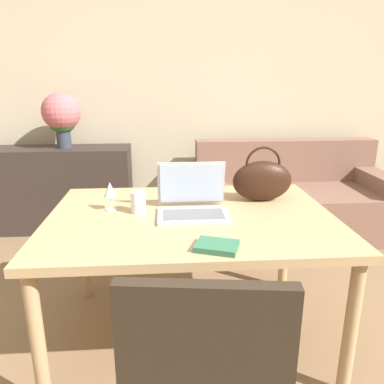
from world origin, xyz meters
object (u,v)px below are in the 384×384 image
(laptop, at_px, (192,200))
(handbag, at_px, (262,180))
(drinking_glass, at_px, (138,202))
(couch, at_px, (291,202))
(flower_vase, at_px, (61,115))
(wine_glass, at_px, (110,191))

(laptop, distance_m, handbag, 0.44)
(laptop, relative_size, handbag, 1.07)
(laptop, relative_size, drinking_glass, 3.18)
(drinking_glass, bearing_deg, handbag, 12.16)
(couch, distance_m, flower_vase, 2.23)
(laptop, distance_m, drinking_glass, 0.28)
(couch, distance_m, handbag, 1.51)
(wine_glass, bearing_deg, handbag, 6.66)
(couch, xyz_separation_m, flower_vase, (-2.07, 0.22, 0.79))
(wine_glass, relative_size, handbag, 0.45)
(drinking_glass, relative_size, wine_glass, 0.74)
(drinking_glass, height_order, handbag, handbag)
(handbag, bearing_deg, laptop, -158.10)
(couch, xyz_separation_m, wine_glass, (-1.45, -1.35, 0.54))
(laptop, bearing_deg, handbag, 21.90)
(drinking_glass, distance_m, handbag, 0.70)
(drinking_glass, bearing_deg, wine_glass, 161.06)
(wine_glass, distance_m, flower_vase, 1.70)
(couch, relative_size, flower_vase, 3.54)
(drinking_glass, xyz_separation_m, handbag, (0.68, 0.15, 0.06))
(drinking_glass, height_order, flower_vase, flower_vase)
(drinking_glass, relative_size, handbag, 0.34)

